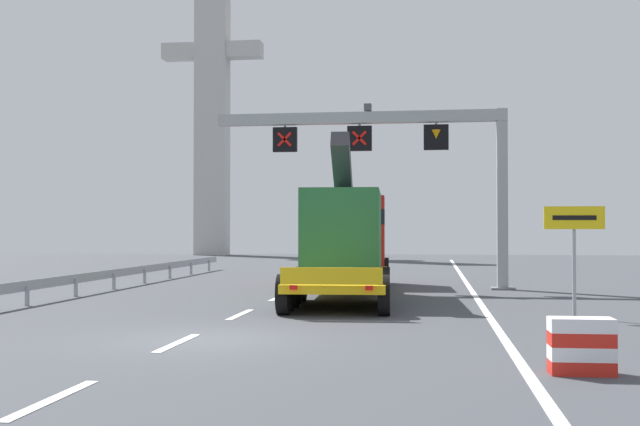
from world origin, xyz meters
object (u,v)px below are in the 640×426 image
object	(u,v)px
crash_barrier_striped	(581,346)
bridge_pylon_distant	(212,86)
overhead_lane_gantry	(400,145)
heavy_haul_truck_yellow	(348,238)
exit_sign_yellow	(574,233)

from	to	relation	value
crash_barrier_striped	bridge_pylon_distant	distance (m)	61.09
crash_barrier_striped	bridge_pylon_distant	xyz separation A→B (m)	(-21.60, 55.25, 14.61)
overhead_lane_gantry	heavy_haul_truck_yellow	xyz separation A→B (m)	(-1.79, -2.51, -3.59)
heavy_haul_truck_yellow	bridge_pylon_distant	bearing A→B (deg)	112.21
heavy_haul_truck_yellow	crash_barrier_striped	distance (m)	16.35
overhead_lane_gantry	heavy_haul_truck_yellow	bearing A→B (deg)	-125.46
exit_sign_yellow	bridge_pylon_distant	size ratio (longest dim) A/B	0.10
overhead_lane_gantry	bridge_pylon_distant	size ratio (longest dim) A/B	0.40
overhead_lane_gantry	bridge_pylon_distant	xyz separation A→B (m)	(-18.07, 37.36, 9.47)
heavy_haul_truck_yellow	crash_barrier_striped	size ratio (longest dim) A/B	13.97
overhead_lane_gantry	exit_sign_yellow	world-z (taller)	overhead_lane_gantry
exit_sign_yellow	bridge_pylon_distant	world-z (taller)	bridge_pylon_distant
overhead_lane_gantry	bridge_pylon_distant	bearing A→B (deg)	115.81
overhead_lane_gantry	crash_barrier_striped	world-z (taller)	overhead_lane_gantry
crash_barrier_striped	bridge_pylon_distant	world-z (taller)	bridge_pylon_distant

